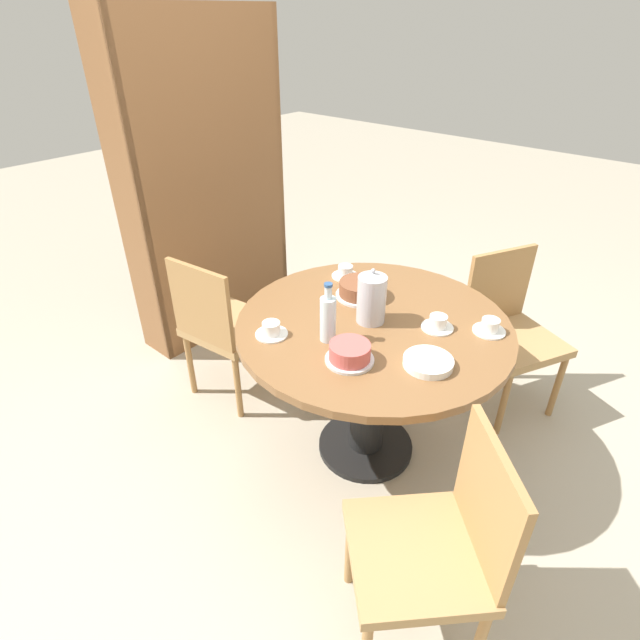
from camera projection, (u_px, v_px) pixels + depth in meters
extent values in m
plane|color=#B2A893|center=(365.00, 447.00, 2.55)|extent=(14.00, 14.00, 0.00)
cylinder|color=black|center=(365.00, 445.00, 2.54)|extent=(0.47, 0.47, 0.03)
cylinder|color=black|center=(369.00, 390.00, 2.35)|extent=(0.16, 0.16, 0.69)
cylinder|color=brown|center=(373.00, 325.00, 2.16)|extent=(1.19, 1.19, 0.04)
cylinder|color=#A87A47|center=(503.00, 404.00, 2.53)|extent=(0.03, 0.03, 0.40)
cylinder|color=#A87A47|center=(557.00, 386.00, 2.65)|extent=(0.03, 0.03, 0.40)
cylinder|color=#A87A47|center=(460.00, 364.00, 2.81)|extent=(0.03, 0.03, 0.40)
cylinder|color=#A87A47|center=(510.00, 350.00, 2.93)|extent=(0.03, 0.03, 0.40)
cube|color=tan|center=(515.00, 342.00, 2.61)|extent=(0.56, 0.56, 0.04)
cube|color=#A87A47|center=(499.00, 286.00, 2.64)|extent=(0.37, 0.20, 0.42)
cylinder|color=#A87A47|center=(280.00, 354.00, 2.89)|extent=(0.03, 0.03, 0.40)
cylinder|color=#A87A47|center=(234.00, 335.00, 3.06)|extent=(0.03, 0.03, 0.40)
cylinder|color=#A87A47|center=(238.00, 387.00, 2.64)|extent=(0.03, 0.03, 0.40)
cylinder|color=#A87A47|center=(190.00, 364.00, 2.81)|extent=(0.03, 0.03, 0.40)
cube|color=tan|center=(232.00, 326.00, 2.74)|extent=(0.47, 0.47, 0.04)
cube|color=#A87A47|center=(201.00, 305.00, 2.48)|extent=(0.07, 0.40, 0.42)
cylinder|color=#A87A47|center=(350.00, 548.00, 1.85)|extent=(0.03, 0.03, 0.40)
cylinder|color=#A87A47|center=(445.00, 541.00, 1.88)|extent=(0.03, 0.03, 0.40)
cube|color=tan|center=(415.00, 554.00, 1.59)|extent=(0.59, 0.59, 0.04)
cube|color=#A87A47|center=(488.00, 502.00, 1.49)|extent=(0.30, 0.30, 0.42)
cube|color=brown|center=(267.00, 169.00, 3.43)|extent=(0.04, 0.28, 1.94)
cube|color=brown|center=(130.00, 207.00, 2.76)|extent=(0.04, 0.28, 1.94)
cube|color=brown|center=(219.00, 190.00, 3.02)|extent=(1.08, 0.02, 1.94)
cube|color=brown|center=(222.00, 316.00, 3.60)|extent=(1.01, 0.27, 0.04)
cube|color=brown|center=(212.00, 235.00, 3.26)|extent=(1.01, 0.27, 0.04)
cube|color=brown|center=(199.00, 131.00, 2.92)|extent=(1.01, 0.27, 0.04)
cube|color=brown|center=(183.00, 5.00, 2.59)|extent=(1.01, 0.27, 0.04)
cube|color=#234793|center=(251.00, 266.00, 3.63)|extent=(0.41, 0.21, 0.55)
cube|color=teal|center=(182.00, 295.00, 3.24)|extent=(0.41, 0.21, 0.57)
cube|color=#B72D28|center=(242.00, 182.00, 3.28)|extent=(0.45, 0.21, 0.54)
cube|color=#28703D|center=(170.00, 201.00, 2.92)|extent=(0.45, 0.21, 0.57)
cube|color=gold|center=(235.00, 70.00, 2.95)|extent=(0.41, 0.21, 0.57)
cube|color=#B72D28|center=(147.00, 89.00, 2.59)|extent=(0.41, 0.21, 0.47)
cylinder|color=silver|center=(371.00, 299.00, 2.10)|extent=(0.12, 0.12, 0.21)
cone|color=silver|center=(373.00, 275.00, 2.04)|extent=(0.11, 0.11, 0.02)
sphere|color=silver|center=(373.00, 271.00, 2.03)|extent=(0.02, 0.02, 0.02)
cylinder|color=silver|center=(328.00, 319.00, 1.98)|extent=(0.07, 0.07, 0.19)
cylinder|color=silver|center=(328.00, 292.00, 1.92)|extent=(0.03, 0.03, 0.05)
cylinder|color=#2D5184|center=(328.00, 285.00, 1.90)|extent=(0.03, 0.03, 0.01)
cylinder|color=silver|center=(360.00, 295.00, 2.34)|extent=(0.23, 0.23, 0.01)
cylinder|color=brown|center=(360.00, 288.00, 2.32)|extent=(0.20, 0.20, 0.06)
cylinder|color=silver|center=(349.00, 360.00, 1.91)|extent=(0.19, 0.19, 0.01)
cylinder|color=#C65651|center=(350.00, 352.00, 1.89)|extent=(0.16, 0.16, 0.06)
cylinder|color=white|center=(489.00, 331.00, 2.08)|extent=(0.14, 0.14, 0.01)
cylinder|color=white|center=(490.00, 325.00, 2.06)|extent=(0.07, 0.07, 0.05)
cylinder|color=white|center=(437.00, 327.00, 2.10)|extent=(0.14, 0.14, 0.01)
cylinder|color=white|center=(438.00, 321.00, 2.09)|extent=(0.07, 0.07, 0.05)
cylinder|color=white|center=(345.00, 276.00, 2.51)|extent=(0.14, 0.14, 0.01)
cylinder|color=white|center=(345.00, 271.00, 2.49)|extent=(0.07, 0.07, 0.05)
cylinder|color=white|center=(272.00, 334.00, 2.06)|extent=(0.14, 0.14, 0.01)
cylinder|color=white|center=(271.00, 328.00, 2.04)|extent=(0.07, 0.07, 0.05)
cylinder|color=white|center=(428.00, 364.00, 1.88)|extent=(0.19, 0.19, 0.01)
cylinder|color=white|center=(428.00, 362.00, 1.88)|extent=(0.19, 0.19, 0.01)
cylinder|color=white|center=(428.00, 360.00, 1.87)|extent=(0.19, 0.19, 0.01)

